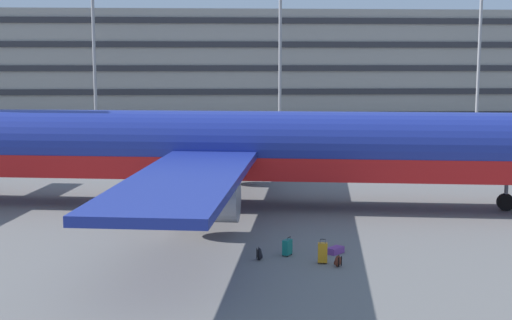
% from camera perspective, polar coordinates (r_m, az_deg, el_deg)
% --- Properties ---
extents(ground_plane, '(600.00, 600.00, 0.00)m').
position_cam_1_polar(ground_plane, '(40.78, -7.37, -3.17)').
color(ground_plane, slate).
extents(terminal_structure, '(131.74, 16.08, 14.15)m').
position_cam_1_polar(terminal_structure, '(93.78, -5.12, 7.42)').
color(terminal_structure, gray).
rests_on(terminal_structure, ground_plane).
extents(airliner, '(43.63, 35.53, 10.82)m').
position_cam_1_polar(airliner, '(38.32, -2.09, 0.90)').
color(airliner, navy).
rests_on(airliner, ground_plane).
extents(light_mast_center_right, '(1.80, 0.50, 20.98)m').
position_cam_1_polar(light_mast_center_right, '(86.20, 17.66, 10.44)').
color(light_mast_center_right, gray).
rests_on(light_mast_center_right, ground_plane).
extents(suitcase_scuffed, '(0.40, 0.31, 0.99)m').
position_cam_1_polar(suitcase_scuffed, '(27.85, 5.40, -7.44)').
color(suitcase_scuffed, orange).
rests_on(suitcase_scuffed, ground_plane).
extents(suitcase_teal, '(0.81, 0.80, 0.27)m').
position_cam_1_polar(suitcase_teal, '(29.38, 6.42, -7.24)').
color(suitcase_teal, '#72388C').
rests_on(suitcase_teal, ground_plane).
extents(suitcase_purple, '(0.45, 0.51, 0.78)m').
position_cam_1_polar(suitcase_purple, '(28.85, 2.54, -7.03)').
color(suitcase_purple, '#147266').
rests_on(suitcase_purple, ground_plane).
extents(backpack_laid_flat, '(0.40, 0.42, 0.49)m').
position_cam_1_polar(backpack_laid_flat, '(27.53, 6.61, -8.12)').
color(backpack_laid_flat, '#592619').
rests_on(backpack_laid_flat, ground_plane).
extents(backpack_black, '(0.27, 0.40, 0.55)m').
position_cam_1_polar(backpack_black, '(28.22, 0.29, -7.60)').
color(backpack_black, black).
rests_on(backpack_black, ground_plane).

